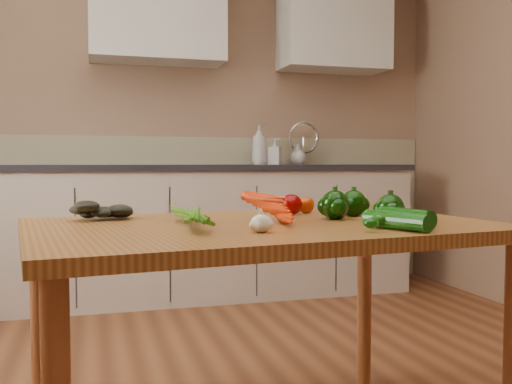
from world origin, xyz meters
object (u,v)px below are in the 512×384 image
at_px(soap_bottle_b, 275,151).
at_px(soap_bottle_c, 298,154).
at_px(carrot_bunch, 249,212).
at_px(table, 263,249).
at_px(tomato_c, 342,204).
at_px(tomato_b, 306,205).
at_px(pepper_a, 335,205).
at_px(garlic_bulb, 261,223).
at_px(leafy_greens, 102,204).
at_px(zucchini_b, 397,220).
at_px(pepper_c, 390,209).
at_px(pepper_b, 354,203).
at_px(tomato_a, 291,205).
at_px(soap_bottle_a, 259,145).
at_px(zucchini_a, 405,217).

bearing_deg(soap_bottle_b, soap_bottle_c, -33.13).
distance_m(soap_bottle_c, carrot_bunch, 2.56).
xyz_separation_m(table, tomato_c, (0.36, 0.21, 0.12)).
relative_size(soap_bottle_c, tomato_c, 1.90).
relative_size(tomato_b, tomato_c, 0.83).
relative_size(pepper_a, tomato_c, 1.18).
distance_m(carrot_bunch, tomato_c, 0.46).
distance_m(soap_bottle_c, garlic_bulb, 2.77).
distance_m(table, leafy_greens, 0.54).
bearing_deg(zucchini_b, pepper_c, 65.90).
height_order(soap_bottle_b, leafy_greens, soap_bottle_b).
bearing_deg(pepper_b, soap_bottle_c, 74.51).
bearing_deg(tomato_a, soap_bottle_a, 76.68).
relative_size(leafy_greens, tomato_a, 2.50).
distance_m(soap_bottle_b, tomato_c, 2.08).
relative_size(table, leafy_greens, 7.50).
xyz_separation_m(tomato_a, zucchini_a, (0.19, -0.44, -0.01)).
bearing_deg(soap_bottle_a, carrot_bunch, 133.66).
xyz_separation_m(table, soap_bottle_a, (0.65, 2.24, 0.39)).
relative_size(carrot_bunch, zucchini_a, 1.34).
xyz_separation_m(pepper_a, pepper_c, (0.12, -0.13, -0.00)).
bearing_deg(tomato_b, leafy_greens, -177.66).
height_order(soap_bottle_c, tomato_c, soap_bottle_c).
distance_m(tomato_a, zucchini_b, 0.51).
height_order(table, leafy_greens, leafy_greens).
xyz_separation_m(soap_bottle_a, carrot_bunch, (-0.70, -2.25, -0.27)).
bearing_deg(table, tomato_c, 23.20).
height_order(soap_bottle_b, zucchini_a, soap_bottle_b).
relative_size(pepper_c, tomato_c, 1.09).
distance_m(pepper_a, tomato_a, 0.21).
bearing_deg(garlic_bulb, pepper_b, 38.79).
distance_m(table, soap_bottle_a, 2.36).
relative_size(garlic_bulb, zucchini_a, 0.30).
relative_size(soap_bottle_a, carrot_bunch, 1.11).
relative_size(soap_bottle_a, tomato_c, 3.63).
distance_m(leafy_greens, tomato_b, 0.71).
distance_m(soap_bottle_c, zucchini_b, 2.69).
bearing_deg(soap_bottle_c, tomato_b, -12.66).
bearing_deg(soap_bottle_a, zucchini_b, 142.93).
xyz_separation_m(garlic_bulb, zucchini_b, (0.37, -0.04, 0.00)).
distance_m(tomato_a, zucchini_a, 0.48).
height_order(pepper_c, tomato_a, pepper_c).
distance_m(soap_bottle_b, soap_bottle_c, 0.23).
bearing_deg(pepper_a, soap_bottle_b, 76.93).
bearing_deg(tomato_b, soap_bottle_a, 78.40).
bearing_deg(tomato_b, garlic_bulb, -122.40).
bearing_deg(carrot_bunch, pepper_a, 0.55).
height_order(leafy_greens, tomato_b, leafy_greens).
distance_m(leafy_greens, pepper_b, 0.84).
distance_m(soap_bottle_c, tomato_c, 2.21).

